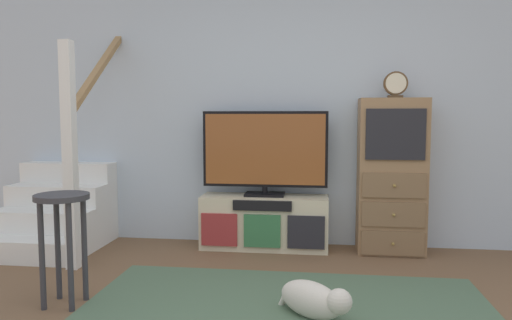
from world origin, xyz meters
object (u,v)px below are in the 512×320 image
bar_stool_near (63,223)px  dog (314,300)px  television (265,151)px  media_console (264,222)px  side_cabinet (391,176)px  desk_clock (396,85)px

bar_stool_near → dog: (1.60, -0.01, -0.42)m
television → dog: size_ratio=2.40×
television → media_console: bearing=-90.0°
media_console → dog: bearing=-72.7°
television → side_cabinet: size_ratio=0.83×
side_cabinet → desk_clock: desk_clock is taller
bar_stool_near → television: bearing=53.6°
media_console → dog: size_ratio=2.44×
side_cabinet → bar_stool_near: 2.72m
dog → television: bearing=107.1°
television → side_cabinet: (1.13, -0.01, -0.21)m
dog → media_console: bearing=107.3°
desk_clock → media_console: bearing=179.8°
media_console → bar_stool_near: size_ratio=1.60×
desk_clock → dog: size_ratio=0.48×
desk_clock → dog: 2.15m
television → desk_clock: (1.14, -0.03, 0.59)m
desk_clock → dog: (-0.67, -1.51, -1.37)m
media_console → television: size_ratio=1.01×
desk_clock → bar_stool_near: (-2.27, -1.50, -0.95)m
bar_stool_near → media_console: bearing=53.2°
side_cabinet → bar_stool_near: bearing=-146.1°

